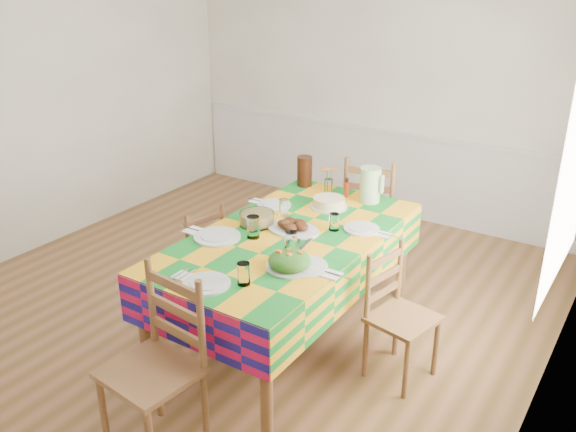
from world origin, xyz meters
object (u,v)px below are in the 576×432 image
Objects in this scene: dining_table at (289,246)px; chair_left at (198,256)px; tea_pitcher at (305,171)px; chair_right at (398,316)px; green_pitcher at (370,185)px; chair_near at (158,367)px; meat_platter at (293,227)px; chair_far at (371,213)px.

dining_table is 2.45× the size of chair_left.
tea_pitcher reaches higher than chair_right.
dining_table is 7.53× the size of green_pitcher.
chair_near is at bearing -94.82° from green_pitcher.
chair_left is 0.96× the size of chair_right.
chair_right is (1.67, 0.02, 0.02)m from chair_left.
chair_right is at bearing -4.43° from meat_platter.
dining_table is 0.88m from chair_right.
chair_far is (0.00, 2.61, -0.01)m from chair_near.
chair_far is at bearing 44.36° from chair_right.
chair_near is at bearing 159.71° from chair_right.
chair_right is (0.82, -1.30, -0.08)m from chair_far.
chair_near is 2.61m from chair_far.
meat_platter is 0.43× the size of chair_right.
dining_table is 0.89m from chair_left.
tea_pitcher is 0.73m from chair_far.
chair_left is at bearing -179.36° from dining_table.
green_pitcher is at bearing -3.19° from tea_pitcher.
meat_platter is 1.41m from chair_near.
meat_platter is at bearing -63.29° from tea_pitcher.
green_pitcher is 0.62m from tea_pitcher.
chair_far is 1.57m from chair_left.
green_pitcher reaches higher than tea_pitcher.
green_pitcher is at bearing 144.30° from chair_left.
meat_platter is at bearing 96.79° from chair_near.
green_pitcher reaches higher than dining_table.
chair_right is at bearing 63.89° from chair_near.
green_pitcher is at bearing 48.88° from chair_right.
chair_far reaches higher than chair_left.
dining_table is 1.32m from chair_near.
tea_pitcher reaches higher than meat_platter.
tea_pitcher is 0.24× the size of chair_near.
dining_table is 8.26× the size of tea_pitcher.
tea_pitcher is at bearing 115.33° from dining_table.
meat_platter is 0.37× the size of chair_far.
chair_far is 1.17× the size of chair_right.
chair_right is at bearing -53.08° from green_pitcher.
tea_pitcher is at bearing 116.71° from meat_platter.
chair_far reaches higher than chair_right.
chair_left is (-0.84, 1.29, -0.10)m from chair_near.
meat_platter is 0.45× the size of chair_left.
green_pitcher is at bearing 100.08° from chair_far.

